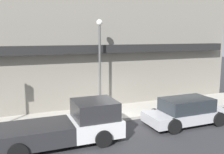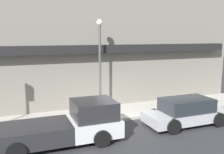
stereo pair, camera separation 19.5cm
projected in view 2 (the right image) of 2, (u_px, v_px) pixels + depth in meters
name	position (u px, v px, depth m)	size (l,w,h in m)	color
ground_plane	(122.00, 121.00, 13.98)	(80.00, 80.00, 0.00)	#2D2D30
sidewalk	(113.00, 113.00, 15.27)	(36.00, 2.82, 0.16)	#ADA89E
building	(97.00, 41.00, 17.22)	(19.80, 3.80, 11.52)	gray
pickup_truck	(67.00, 125.00, 11.05)	(5.55, 2.21, 1.83)	silver
parked_car	(186.00, 112.00, 13.36)	(4.56, 2.04, 1.44)	#ADADB2
fire_hydrant	(169.00, 104.00, 15.65)	(0.20, 0.20, 0.69)	#196633
street_lamp	(100.00, 55.00, 14.75)	(0.36, 0.36, 5.53)	#4C4C4C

